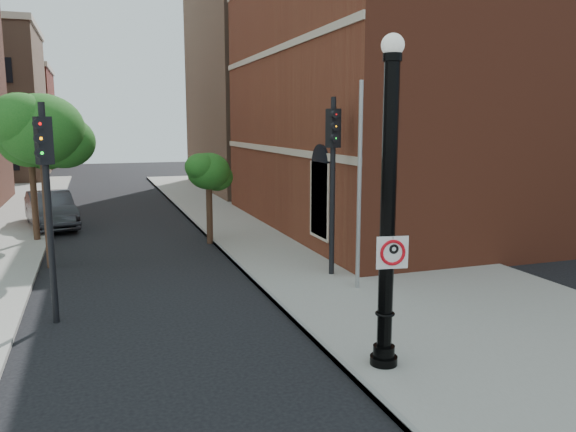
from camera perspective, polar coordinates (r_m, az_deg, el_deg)
name	(u,v)px	position (r m, az deg, el deg)	size (l,w,h in m)	color
ground	(248,405)	(9.76, -4.05, -18.62)	(120.00, 120.00, 0.00)	black
sidewalk_right	(335,249)	(20.58, 4.83, -3.32)	(8.00, 60.00, 0.12)	gray
curb_edge	(230,257)	(19.35, -5.95, -4.13)	(0.10, 60.00, 0.14)	gray
brick_wall_building	(497,87)	(28.86, 20.46, 12.16)	(22.30, 16.30, 12.50)	brown
bg_building_tan_b	(351,90)	(42.50, 6.38, 12.61)	(22.00, 14.00, 14.00)	#865F49
lamppost	(388,222)	(10.24, 10.08, -0.65)	(0.52, 0.52, 6.10)	black
no_parking_sign	(392,252)	(10.22, 10.56, -3.64)	(0.59, 0.14, 0.60)	white
parked_car	(51,210)	(26.92, -22.96, 0.59)	(1.70, 4.88, 1.61)	#313136
traffic_signal_left	(46,177)	(13.64, -23.38, 3.66)	(0.41, 0.45, 5.04)	black
traffic_signal_right	(333,158)	(16.39, 4.58, 5.91)	(0.41, 0.47, 5.33)	black
utility_pole	(359,189)	(15.12, 7.25, 2.74)	(0.11, 0.11, 5.69)	#999999
street_tree_a	(43,131)	(19.16, -23.62, 7.89)	(3.05, 2.76, 5.49)	#332014
street_tree_b	(31,143)	(23.53, -24.65, 6.76)	(2.71, 2.45, 4.88)	#332014
street_tree_c	(209,173)	(21.54, -8.03, 4.39)	(1.94, 1.75, 3.49)	#332014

